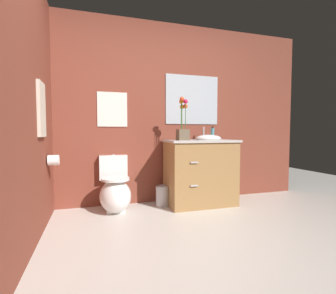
% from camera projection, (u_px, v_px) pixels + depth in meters
% --- Properties ---
extents(ground_plane, '(8.93, 8.93, 0.00)m').
position_uv_depth(ground_plane, '(214.00, 261.00, 1.90)').
color(ground_plane, beige).
extents(wall_back, '(4.17, 0.05, 2.50)m').
position_uv_depth(wall_back, '(170.00, 113.00, 3.57)').
color(wall_back, brown).
rests_on(wall_back, ground_plane).
extents(wall_left, '(0.05, 4.87, 2.50)m').
position_uv_depth(wall_left, '(24.00, 97.00, 1.93)').
color(wall_left, brown).
rests_on(wall_left, ground_plane).
extents(toilet, '(0.38, 0.59, 0.69)m').
position_uv_depth(toilet, '(115.00, 192.00, 3.11)').
color(toilet, white).
rests_on(toilet, ground_plane).
extents(vanity_cabinet, '(0.94, 0.56, 1.06)m').
position_uv_depth(vanity_cabinet, '(200.00, 171.00, 3.40)').
color(vanity_cabinet, '#9E7242').
rests_on(vanity_cabinet, ground_plane).
extents(flower_vase, '(0.14, 0.14, 0.55)m').
position_uv_depth(flower_vase, '(183.00, 127.00, 3.21)').
color(flower_vase, brown).
rests_on(flower_vase, vanity_cabinet).
extents(soap_bottle, '(0.05, 0.05, 0.18)m').
position_uv_depth(soap_bottle, '(212.00, 134.00, 3.53)').
color(soap_bottle, teal).
rests_on(soap_bottle, vanity_cabinet).
extents(trash_bin, '(0.18, 0.18, 0.27)m').
position_uv_depth(trash_bin, '(163.00, 196.00, 3.34)').
color(trash_bin, '#B7B7BC').
rests_on(trash_bin, ground_plane).
extents(wall_poster, '(0.39, 0.01, 0.45)m').
position_uv_depth(wall_poster, '(112.00, 109.00, 3.31)').
color(wall_poster, silver).
extents(wall_mirror, '(0.80, 0.01, 0.70)m').
position_uv_depth(wall_mirror, '(192.00, 100.00, 3.63)').
color(wall_mirror, '#B2BCC6').
extents(hanging_towel, '(0.03, 0.28, 0.52)m').
position_uv_depth(hanging_towel, '(41.00, 110.00, 2.38)').
color(hanging_towel, beige).
extents(toilet_paper_roll, '(0.11, 0.11, 0.11)m').
position_uv_depth(toilet_paper_roll, '(54.00, 160.00, 2.71)').
color(toilet_paper_roll, white).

